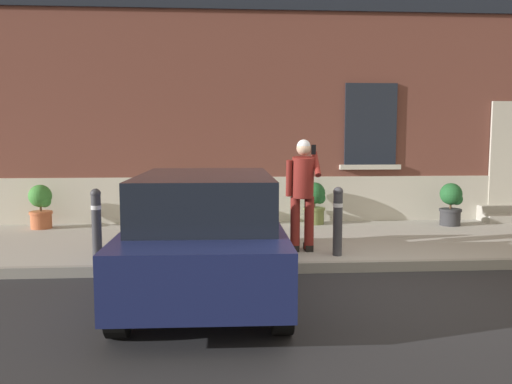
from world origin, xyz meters
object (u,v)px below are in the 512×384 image
planter_terracotta (41,205)px  planter_cream (181,205)px  bollard_near_person (338,219)px  bollard_far_left (96,221)px  person_on_phone (303,188)px  hatchback_car_navy (206,231)px  planter_olive (315,202)px  planter_charcoal (451,203)px

planter_terracotta → planter_cream: size_ratio=1.00×
bollard_near_person → planter_terracotta: 5.92m
bollard_far_left → person_on_phone: person_on_phone is taller
hatchback_car_navy → bollard_near_person: bearing=34.0°
bollard_near_person → planter_olive: bollard_near_person is taller
bollard_near_person → planter_cream: size_ratio=1.22×
bollard_far_left → planter_olive: bollard_far_left is taller
planter_cream → bollard_near_person: bearing=-46.3°
planter_terracotta → person_on_phone: bearing=-27.1°
bollard_far_left → planter_cream: (1.04, 2.65, -0.11)m
hatchback_car_navy → planter_olive: 4.71m
bollard_near_person → planter_olive: size_ratio=1.22×
person_on_phone → bollard_far_left: bearing=179.7°
planter_charcoal → bollard_near_person: bearing=-139.1°
person_on_phone → planter_olive: bearing=69.5°
hatchback_car_navy → bollard_near_person: hatchback_car_navy is taller
bollard_far_left → planter_terracotta: (-1.68, 2.73, -0.11)m
bollard_far_left → planter_cream: bearing=68.7°
planter_cream → planter_olive: size_ratio=1.00×
planter_cream → planter_charcoal: 5.44m
planter_cream → planter_olive: same height
planter_olive → planter_charcoal: same height
planter_cream → planter_charcoal: same height
hatchback_car_navy → bollard_near_person: 2.35m
person_on_phone → planter_terracotta: 5.38m
planter_charcoal → hatchback_car_navy: bearing=-141.8°
bollard_near_person → planter_cream: bearing=133.7°
planter_cream → person_on_phone: bearing=-49.0°
hatchback_car_navy → person_on_phone: (1.46, 1.61, 0.36)m
planter_charcoal → person_on_phone: bearing=-146.9°
person_on_phone → planter_cream: person_on_phone is taller
person_on_phone → hatchback_car_navy: bearing=-138.0°
bollard_near_person → person_on_phone: size_ratio=0.60×
bollard_far_left → planter_charcoal: 6.94m
bollard_near_person → planter_charcoal: 3.84m
planter_terracotta → planter_cream: 2.72m
planter_cream → bollard_far_left: bearing=-111.3°
person_on_phone → planter_charcoal: (3.39, 2.21, -0.55)m
hatchback_car_navy → planter_charcoal: hatchback_car_navy is taller
hatchback_car_navy → planter_terracotta: bearing=129.2°
bollard_near_person → planter_charcoal: bearing=40.9°
bollard_far_left → planter_olive: 4.73m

